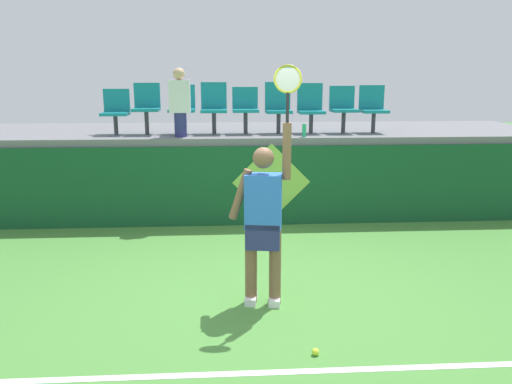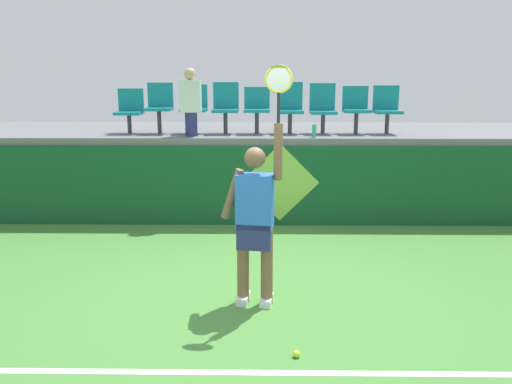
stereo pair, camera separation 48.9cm
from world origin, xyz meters
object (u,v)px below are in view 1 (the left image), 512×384
tennis_player (264,218)px  water_bottle (304,130)px  stadium_chair_4 (245,107)px  stadium_chair_2 (182,106)px  stadium_chair_3 (214,106)px  stadium_chair_8 (373,107)px  tennis_ball (315,352)px  stadium_chair_6 (311,106)px  stadium_chair_7 (343,106)px  stadium_chair_5 (278,106)px  stadium_chair_1 (147,105)px  spectator_0 (180,101)px  stadium_chair_0 (116,110)px

tennis_player → water_bottle: (0.90, 3.17, 0.57)m
stadium_chair_4 → stadium_chair_2: bearing=179.8°
tennis_player → stadium_chair_3: size_ratio=2.93×
stadium_chair_8 → tennis_ball: bearing=-110.4°
stadium_chair_6 → stadium_chair_7: bearing=-0.9°
stadium_chair_5 → tennis_player: bearing=-98.1°
stadium_chair_4 → tennis_player: bearing=-89.5°
tennis_ball → stadium_chair_2: (-1.49, 4.86, 1.86)m
stadium_chair_4 → stadium_chair_5: stadium_chair_5 is taller
stadium_chair_3 → stadium_chair_7: stadium_chair_3 is taller
stadium_chair_1 → water_bottle: bearing=-12.7°
tennis_ball → stadium_chair_6: size_ratio=0.08×
tennis_player → stadium_chair_5: tennis_player is taller
stadium_chair_7 → spectator_0: 2.81m
stadium_chair_0 → stadium_chair_2: (1.11, 0.00, 0.05)m
water_bottle → stadium_chair_2: size_ratio=0.26×
stadium_chair_0 → stadium_chair_8: 4.42m
stadium_chair_7 → water_bottle: bearing=-142.6°
stadium_chair_0 → spectator_0: (1.11, -0.42, 0.16)m
stadium_chair_4 → stadium_chair_5: bearing=1.2°
tennis_ball → stadium_chair_7: size_ratio=0.08×
tennis_player → stadium_chair_0: tennis_player is taller
water_bottle → stadium_chair_5: size_ratio=0.24×
stadium_chair_0 → stadium_chair_6: size_ratio=0.89×
stadium_chair_0 → stadium_chair_1: stadium_chair_1 is taller
stadium_chair_3 → stadium_chair_6: (1.67, 0.00, -0.02)m
tennis_player → stadium_chair_2: (-1.11, 3.75, 0.93)m
stadium_chair_3 → stadium_chair_5: (1.10, 0.00, -0.01)m
stadium_chair_0 → stadium_chair_6: (3.32, 0.01, 0.04)m
stadium_chair_0 → stadium_chair_1: 0.52m
tennis_player → tennis_ball: 1.50m
stadium_chair_4 → spectator_0: size_ratio=0.71×
stadium_chair_2 → stadium_chair_6: 2.21m
stadium_chair_5 → stadium_chair_0: bearing=-179.8°
stadium_chair_5 → stadium_chair_6: 0.56m
water_bottle → stadium_chair_5: (-0.37, 0.59, 0.36)m
tennis_ball → stadium_chair_7: 5.35m
stadium_chair_5 → stadium_chair_8: bearing=-0.2°
stadium_chair_2 → stadium_chair_3: bearing=0.6°
stadium_chair_0 → stadium_chair_5: (2.76, 0.01, 0.05)m
tennis_ball → spectator_0: (-1.49, 4.45, 1.96)m
stadium_chair_0 → stadium_chair_7: stadium_chair_7 is taller
water_bottle → stadium_chair_8: (1.29, 0.59, 0.34)m
water_bottle → stadium_chair_7: stadium_chair_7 is taller
stadium_chair_2 → stadium_chair_3: stadium_chair_3 is taller
tennis_ball → stadium_chair_2: size_ratio=0.08×
stadium_chair_0 → tennis_player: bearing=-59.4°
tennis_player → stadium_chair_2: tennis_player is taller
stadium_chair_2 → stadium_chair_3: (0.54, 0.01, 0.01)m
water_bottle → stadium_chair_6: (0.20, 0.59, 0.35)m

